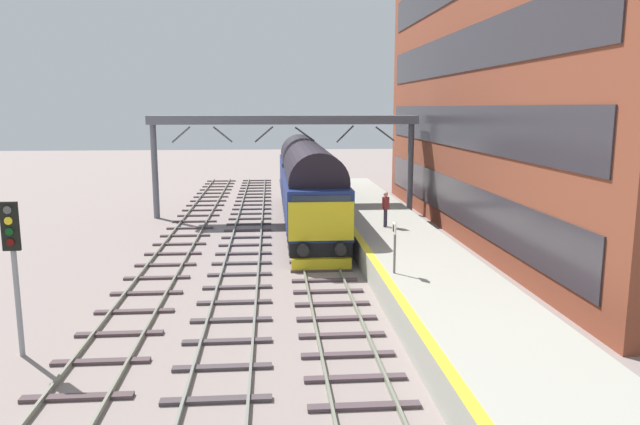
{
  "coord_description": "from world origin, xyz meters",
  "views": [
    {
      "loc": [
        -1.96,
        -24.65,
        6.51
      ],
      "look_at": [
        0.2,
        1.85,
        1.84
      ],
      "focal_mm": 33.65,
      "sensor_mm": 36.0,
      "label": 1
    }
  ],
  "objects_px": {
    "waiting_passenger": "(386,206)",
    "diesel_locomotive": "(307,181)",
    "signal_post_mid": "(13,256)",
    "platform_number_sign": "(394,240)"
  },
  "relations": [
    {
      "from": "waiting_passenger",
      "to": "diesel_locomotive",
      "type": "bearing_deg",
      "value": 52.56
    },
    {
      "from": "diesel_locomotive",
      "to": "signal_post_mid",
      "type": "xyz_separation_m",
      "value": [
        -8.63,
        -17.43,
        0.23
      ]
    },
    {
      "from": "diesel_locomotive",
      "to": "platform_number_sign",
      "type": "xyz_separation_m",
      "value": [
        2.11,
        -13.77,
        -0.33
      ]
    },
    {
      "from": "diesel_locomotive",
      "to": "waiting_passenger",
      "type": "xyz_separation_m",
      "value": [
        3.33,
        -5.84,
        -0.5
      ]
    },
    {
      "from": "diesel_locomotive",
      "to": "signal_post_mid",
      "type": "bearing_deg",
      "value": -116.35
    },
    {
      "from": "signal_post_mid",
      "to": "platform_number_sign",
      "type": "relative_size",
      "value": 2.42
    },
    {
      "from": "diesel_locomotive",
      "to": "waiting_passenger",
      "type": "relative_size",
      "value": 11.98
    },
    {
      "from": "signal_post_mid",
      "to": "diesel_locomotive",
      "type": "bearing_deg",
      "value": 63.65
    },
    {
      "from": "waiting_passenger",
      "to": "platform_number_sign",
      "type": "bearing_deg",
      "value": -165.85
    },
    {
      "from": "signal_post_mid",
      "to": "platform_number_sign",
      "type": "distance_m",
      "value": 11.37
    }
  ]
}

